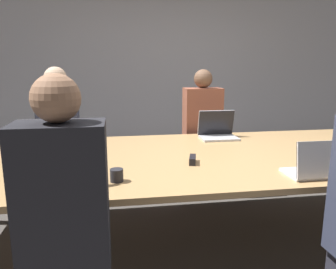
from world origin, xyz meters
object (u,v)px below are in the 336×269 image
object	(u,v)px
laptop_near_left	(67,175)
person_near_left	(65,231)
person_far_center	(202,135)
laptop_far_left	(42,137)
laptop_far_center	(217,130)
person_far_left	(60,137)
cup_far_left	(76,138)
laptop_near_midright	(317,166)
stapler	(193,160)
cup_near_left	(117,175)

from	to	relation	value
laptop_near_left	person_near_left	world-z (taller)	person_near_left
person_far_center	laptop_near_left	bearing A→B (deg)	-128.34
person_far_center	laptop_far_left	bearing A→B (deg)	-163.45
laptop_far_center	person_far_left	distance (m)	1.62
person_far_center	person_near_left	xyz separation A→B (m)	(-1.18, -1.99, 0.01)
cup_far_left	person_near_left	distance (m)	1.54
laptop_far_left	laptop_near_left	bearing A→B (deg)	-71.74
person_far_center	laptop_near_left	xyz separation A→B (m)	(-1.22, -1.55, 0.13)
laptop_near_midright	laptop_near_left	xyz separation A→B (m)	(-1.52, 0.09, -0.01)
laptop_near_midright	person_near_left	xyz separation A→B (m)	(-1.48, -0.35, -0.13)
laptop_far_center	person_far_left	bearing A→B (deg)	163.34
laptop_far_center	person_far_center	size ratio (longest dim) A/B	0.26
person_far_left	cup_far_left	xyz separation A→B (m)	(0.23, -0.48, 0.09)
person_near_left	stapler	bearing A→B (deg)	-135.38
laptop_near_midright	person_far_center	distance (m)	1.67
laptop_near_left	stapler	size ratio (longest dim) A/B	2.23
laptop_near_midright	cup_near_left	bearing A→B (deg)	-5.65
laptop_near_midright	person_near_left	world-z (taller)	person_near_left
person_far_center	cup_near_left	size ratio (longest dim) A/B	17.19
laptop_far_center	cup_near_left	world-z (taller)	laptop_far_center
laptop_far_center	stapler	distance (m)	0.89
laptop_far_center	stapler	bearing A→B (deg)	-118.96
cup_near_left	cup_far_left	bearing A→B (deg)	108.42
laptop_far_center	laptop_near_left	distance (m)	1.67
laptop_far_center	stapler	world-z (taller)	laptop_far_center
person_far_center	cup_near_left	xyz separation A→B (m)	(-0.94, -1.52, 0.10)
person_far_left	cup_near_left	bearing A→B (deg)	-69.38
cup_near_left	person_far_center	bearing A→B (deg)	58.29
laptop_near_left	person_near_left	distance (m)	0.46
laptop_far_center	cup_near_left	size ratio (longest dim) A/B	4.41
laptop_far_center	person_near_left	bearing A→B (deg)	-128.06
laptop_near_midright	laptop_far_center	size ratio (longest dim) A/B	0.95
laptop_near_midright	laptop_far_left	size ratio (longest dim) A/B	0.95
stapler	cup_near_left	bearing A→B (deg)	-135.70
laptop_near_midright	laptop_near_left	bearing A→B (deg)	-3.51
cup_near_left	stapler	bearing A→B (deg)	28.95
laptop_near_midright	stapler	xyz separation A→B (m)	(-0.70, 0.42, -0.05)
laptop_near_midright	stapler	bearing A→B (deg)	-31.28
laptop_near_left	person_far_center	bearing A→B (deg)	-128.34
cup_near_left	stapler	world-z (taller)	cup_near_left
cup_far_left	laptop_far_center	bearing A→B (deg)	0.66
stapler	person_far_center	bearing A→B (deg)	87.35
cup_near_left	person_far_left	bearing A→B (deg)	110.62
person_far_center	person_far_left	size ratio (longest dim) A/B	0.98
person_far_left	person_far_center	bearing A→B (deg)	-0.79
person_near_left	cup_near_left	world-z (taller)	person_near_left
laptop_far_center	person_far_left	xyz separation A→B (m)	(-1.55, 0.46, -0.12)
laptop_far_center	person_near_left	xyz separation A→B (m)	(-1.21, -1.55, -0.13)
person_far_center	cup_near_left	bearing A→B (deg)	-121.71
laptop_far_center	cup_far_left	distance (m)	1.32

